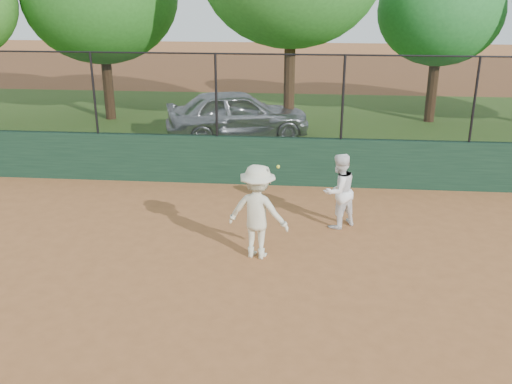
# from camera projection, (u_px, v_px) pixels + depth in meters

# --- Properties ---
(ground) EXTENTS (80.00, 80.00, 0.00)m
(ground) POSITION_uv_depth(u_px,v_px,m) (191.00, 314.00, 8.71)
(ground) COLOR #A15F34
(ground) RESTS_ON ground
(back_wall) EXTENTS (26.00, 0.20, 1.20)m
(back_wall) POSITION_uv_depth(u_px,v_px,m) (238.00, 160.00, 14.10)
(back_wall) COLOR #183624
(back_wall) RESTS_ON ground
(grass_strip) EXTENTS (36.00, 12.00, 0.01)m
(grass_strip) POSITION_uv_depth(u_px,v_px,m) (259.00, 126.00, 19.90)
(grass_strip) COLOR #33591B
(grass_strip) RESTS_ON ground
(parked_car) EXTENTS (4.86, 2.97, 1.55)m
(parked_car) POSITION_uv_depth(u_px,v_px,m) (237.00, 114.00, 18.16)
(parked_car) COLOR #ACB1B6
(parked_car) RESTS_ON ground
(player_second) EXTENTS (0.96, 0.94, 1.56)m
(player_second) POSITION_uv_depth(u_px,v_px,m) (339.00, 191.00, 11.54)
(player_second) COLOR white
(player_second) RESTS_ON ground
(player_main) EXTENTS (1.26, 0.91, 1.85)m
(player_main) POSITION_uv_depth(u_px,v_px,m) (258.00, 212.00, 10.24)
(player_main) COLOR beige
(player_main) RESTS_ON ground
(fence_assembly) EXTENTS (26.00, 0.06, 2.00)m
(fence_assembly) POSITION_uv_depth(u_px,v_px,m) (236.00, 94.00, 13.53)
(fence_assembly) COLOR black
(fence_assembly) RESTS_ON back_wall
(tree_3) EXTENTS (4.21, 3.83, 5.61)m
(tree_3) POSITION_uv_depth(u_px,v_px,m) (440.00, 11.00, 19.18)
(tree_3) COLOR #3F2715
(tree_3) RESTS_ON ground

